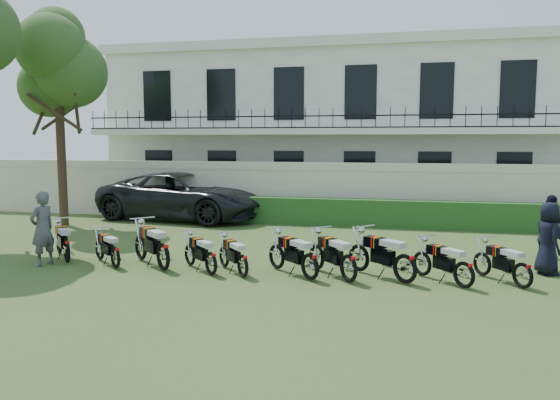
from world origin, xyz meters
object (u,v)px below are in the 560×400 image
at_px(motorcycle_2, 163,250).
at_px(motorcycle_4, 243,260).
at_px(inspector, 42,229).
at_px(motorcycle_7, 405,261).
at_px(motorcycle_0, 67,245).
at_px(motorcycle_1, 115,252).
at_px(officer_4, 550,237).
at_px(motorcycle_6, 349,261).
at_px(motorcycle_8, 464,268).
at_px(suv, 183,196).
at_px(motorcycle_9, 523,269).
at_px(officer_3, 548,238).
at_px(motorcycle_5, 310,260).
at_px(tree_west_near, 58,64).
at_px(officer_5, 550,227).
at_px(motorcycle_3, 211,258).

xyz_separation_m(motorcycle_2, motorcycle_4, (2.06, -0.19, -0.11)).
bearing_deg(inspector, motorcycle_7, 105.57).
height_order(motorcycle_0, motorcycle_1, motorcycle_0).
bearing_deg(officer_4, motorcycle_4, 105.78).
bearing_deg(motorcycle_6, motorcycle_8, -38.49).
xyz_separation_m(motorcycle_2, motorcycle_7, (5.70, 0.08, -0.01)).
height_order(motorcycle_7, motorcycle_8, motorcycle_7).
distance_m(motorcycle_7, suv, 11.92).
distance_m(motorcycle_1, motorcycle_4, 3.33).
bearing_deg(motorcycle_6, motorcycle_9, -35.04).
bearing_deg(officer_3, motorcycle_4, 95.43).
bearing_deg(motorcycle_5, motorcycle_1, 131.46).
bearing_deg(officer_3, motorcycle_9, 140.99).
bearing_deg(tree_west_near, officer_4, -12.56).
height_order(motorcycle_0, motorcycle_9, motorcycle_0).
distance_m(motorcycle_7, motorcycle_9, 2.46).
bearing_deg(motorcycle_7, officer_5, -6.01).
height_order(motorcycle_0, motorcycle_3, motorcycle_0).
distance_m(motorcycle_3, motorcycle_5, 2.34).
bearing_deg(motorcycle_1, motorcycle_0, 120.18).
xyz_separation_m(motorcycle_2, motorcycle_5, (3.61, -0.09, -0.05)).
xyz_separation_m(motorcycle_1, motorcycle_4, (3.32, -0.16, -0.00)).
xyz_separation_m(motorcycle_2, motorcycle_6, (4.48, -0.09, -0.03)).
height_order(motorcycle_5, officer_3, officer_3).
distance_m(motorcycle_6, motorcycle_9, 3.68).
distance_m(tree_west_near, motorcycle_5, 13.03).
bearing_deg(motorcycle_3, motorcycle_1, 130.79).
xyz_separation_m(motorcycle_0, motorcycle_8, (9.73, -0.26, -0.02)).
relative_size(tree_west_near, suv, 1.17).
height_order(motorcycle_1, motorcycle_4, motorcycle_1).
xyz_separation_m(motorcycle_3, motorcycle_8, (5.66, 0.14, 0.02)).
relative_size(motorcycle_6, motorcycle_9, 1.07).
height_order(motorcycle_2, motorcycle_6, motorcycle_2).
distance_m(motorcycle_4, motorcycle_7, 3.65).
distance_m(motorcycle_0, suv, 8.01).
bearing_deg(motorcycle_5, motorcycle_6, -47.79).
relative_size(inspector, officer_5, 1.10).
bearing_deg(suv, motorcycle_2, -151.88).
relative_size(suv, officer_5, 3.91).
distance_m(tree_west_near, officer_4, 16.97).
bearing_deg(officer_4, motorcycle_0, 96.13).
relative_size(motorcycle_0, officer_3, 0.84).
bearing_deg(motorcycle_4, inspector, 138.21).
height_order(motorcycle_5, motorcycle_9, motorcycle_5).
bearing_deg(motorcycle_9, officer_3, 26.12).
relative_size(motorcycle_4, officer_5, 0.78).
distance_m(motorcycle_3, suv, 9.42).
bearing_deg(officer_5, tree_west_near, 83.66).
height_order(motorcycle_1, officer_5, officer_5).
bearing_deg(tree_west_near, motorcycle_8, -23.24).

